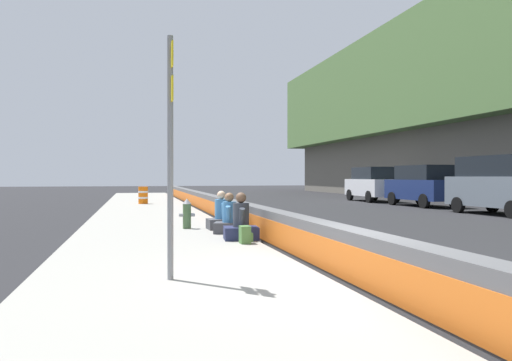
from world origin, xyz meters
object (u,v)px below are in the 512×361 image
at_px(route_sign_post, 171,139).
at_px(seated_person_middle, 229,220).
at_px(seated_person_foreground, 241,225).
at_px(seated_person_rear, 221,217).
at_px(fire_hydrant, 187,213).
at_px(construction_barrel, 143,195).
at_px(parked_car_fourth, 422,185).
at_px(parked_car_third, 502,184).
at_px(parked_car_midline, 372,184).
at_px(backpack, 245,235).

distance_m(route_sign_post, seated_person_middle, 6.25).
bearing_deg(seated_person_foreground, seated_person_rear, 1.32).
bearing_deg(seated_person_foreground, seated_person_middle, 1.02).
relative_size(seated_person_foreground, seated_person_rear, 1.03).
bearing_deg(fire_hydrant, route_sign_post, 172.18).
relative_size(construction_barrel, parked_car_fourth, 0.20).
height_order(seated_person_rear, parked_car_fourth, parked_car_fourth).
height_order(route_sign_post, fire_hydrant, route_sign_post).
height_order(seated_person_foreground, seated_person_middle, seated_person_foreground).
bearing_deg(seated_person_foreground, route_sign_post, 155.14).
bearing_deg(parked_car_third, parked_car_midline, -0.05).
xyz_separation_m(fire_hydrant, seated_person_middle, (-1.45, -0.98, -0.11)).
bearing_deg(route_sign_post, seated_person_foreground, -24.86).
distance_m(seated_person_middle, seated_person_rear, 1.05).
height_order(seated_person_foreground, parked_car_third, parked_car_third).
relative_size(fire_hydrant, parked_car_midline, 0.18).
height_order(seated_person_rear, construction_barrel, seated_person_rear).
relative_size(route_sign_post, parked_car_midline, 0.74).
distance_m(route_sign_post, seated_person_foreground, 5.03).
height_order(seated_person_foreground, construction_barrel, seated_person_foreground).
xyz_separation_m(backpack, parked_car_third, (7.11, -12.92, 1.02)).
bearing_deg(route_sign_post, parked_car_midline, -33.29).
bearing_deg(route_sign_post, seated_person_middle, -19.08).
distance_m(seated_person_foreground, backpack, 0.74).
bearing_deg(construction_barrel, parked_car_fourth, -104.38).
xyz_separation_m(seated_person_middle, construction_barrel, (15.20, 1.99, 0.14)).
relative_size(fire_hydrant, seated_person_rear, 0.79).
bearing_deg(parked_car_midline, seated_person_rear, 140.89).
xyz_separation_m(route_sign_post, backpack, (3.57, -1.93, -1.88)).
height_order(parked_car_third, parked_car_fourth, parked_car_third).
height_order(backpack, parked_car_third, parked_car_third).
bearing_deg(backpack, seated_person_middle, -0.78).
xyz_separation_m(seated_person_foreground, backpack, (-0.72, 0.05, -0.16)).
bearing_deg(parked_car_midline, parked_car_third, 179.95).
distance_m(seated_person_foreground, construction_barrel, 16.71).
height_order(construction_barrel, parked_car_midline, parked_car_midline).
xyz_separation_m(seated_person_foreground, seated_person_rear, (2.44, 0.06, -0.01)).
bearing_deg(seated_person_foreground, parked_car_third, -63.61).
relative_size(fire_hydrant, parked_car_fourth, 0.18).
xyz_separation_m(route_sign_post, seated_person_middle, (5.67, -1.96, -1.73)).
bearing_deg(construction_barrel, seated_person_middle, -172.54).
distance_m(seated_person_foreground, seated_person_rear, 2.44).
bearing_deg(fire_hydrant, parked_car_third, -75.66).
xyz_separation_m(route_sign_post, seated_person_rear, (6.73, -1.93, -1.72)).
xyz_separation_m(fire_hydrant, parked_car_midline, (15.51, -13.89, 0.60)).
bearing_deg(backpack, seated_person_rear, 0.05).
height_order(backpack, parked_car_midline, parked_car_midline).
xyz_separation_m(construction_barrel, parked_car_third, (-10.20, -14.88, 0.73)).
height_order(seated_person_middle, seated_person_rear, seated_person_rear).
xyz_separation_m(parked_car_third, parked_car_midline, (11.97, -0.01, -0.17)).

